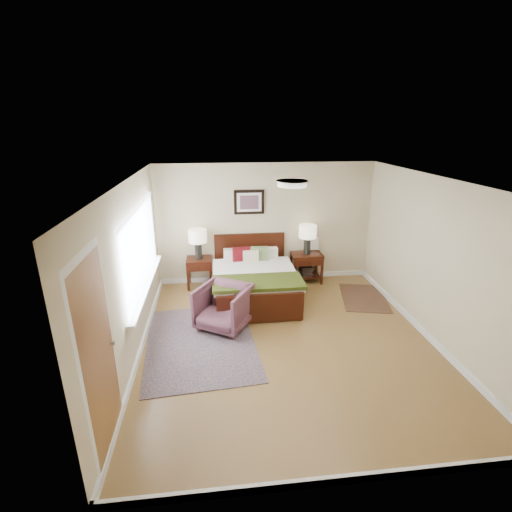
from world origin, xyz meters
name	(u,v)px	position (x,y,z in m)	size (l,w,h in m)	color
floor	(287,341)	(0.00, 0.00, 0.00)	(5.00, 5.00, 0.00)	brown
back_wall	(266,224)	(0.00, 2.50, 1.25)	(4.50, 0.04, 2.50)	#C3B68D
front_wall	(350,376)	(0.00, -2.50, 1.25)	(4.50, 0.04, 2.50)	#C3B68D
left_wall	(131,274)	(-2.25, 0.00, 1.25)	(0.04, 5.00, 2.50)	#C3B68D
right_wall	(434,261)	(2.25, 0.00, 1.25)	(0.04, 5.00, 2.50)	#C3B68D
ceiling	(292,181)	(0.00, 0.00, 2.50)	(4.50, 5.00, 0.02)	white
window	(143,249)	(-2.20, 0.70, 1.38)	(0.11, 2.72, 1.32)	silver
door	(99,359)	(-2.23, -1.75, 1.07)	(0.06, 1.00, 2.18)	silver
ceil_fixture	(292,183)	(0.00, 0.00, 2.47)	(0.44, 0.44, 0.08)	white
bed	(254,276)	(-0.35, 1.55, 0.48)	(1.60, 1.92, 1.04)	#371208
wall_art	(249,202)	(-0.35, 2.47, 1.72)	(0.62, 0.05, 0.50)	black
nightstand_left	(199,264)	(-1.41, 2.25, 0.49)	(0.52, 0.47, 0.62)	#371208
nightstand_right	(306,265)	(0.85, 2.26, 0.38)	(0.64, 0.48, 0.63)	#371208
lamp_left	(198,238)	(-1.41, 2.27, 1.05)	(0.36, 0.36, 0.61)	black
lamp_right	(308,234)	(0.85, 2.27, 1.07)	(0.36, 0.36, 0.61)	black
armchair	(224,307)	(-0.97, 0.55, 0.37)	(0.78, 0.80, 0.73)	#59313C
rug_persian	(201,342)	(-1.35, 0.11, 0.01)	(1.64, 2.32, 0.01)	#0C1240
rug_navy	(364,297)	(1.80, 1.33, 0.01)	(0.83, 1.25, 0.01)	black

